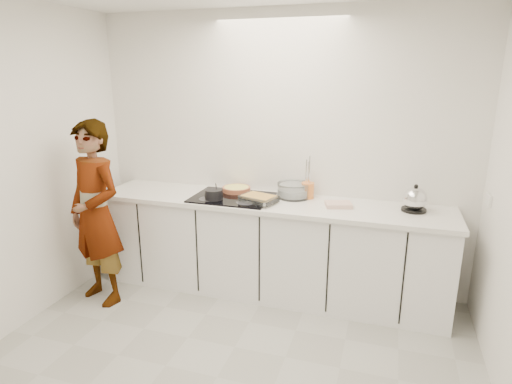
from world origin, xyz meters
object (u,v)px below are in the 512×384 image
(tart_dish, at_px, (236,189))
(kettle, at_px, (415,200))
(utensil_crock, at_px, (308,190))
(cook, at_px, (96,214))
(mixing_bowl, at_px, (293,191))
(hob, at_px, (232,197))
(saucepan, at_px, (214,194))
(baking_dish, at_px, (259,198))

(tart_dish, relative_size, kettle, 1.05)
(tart_dish, xyz_separation_m, utensil_crock, (0.69, 0.03, 0.03))
(kettle, relative_size, cook, 0.16)
(kettle, bearing_deg, cook, -165.67)
(utensil_crock, distance_m, cook, 1.92)
(mixing_bowl, xyz_separation_m, utensil_crock, (0.13, 0.02, 0.01))
(mixing_bowl, bearing_deg, tart_dish, -179.28)
(kettle, height_order, utensil_crock, kettle)
(tart_dish, bearing_deg, hob, -82.46)
(saucepan, distance_m, utensil_crock, 0.87)
(hob, height_order, mixing_bowl, mixing_bowl)
(tart_dish, relative_size, saucepan, 1.54)
(tart_dish, distance_m, cook, 1.30)
(baking_dish, height_order, utensil_crock, utensil_crock)
(tart_dish, xyz_separation_m, kettle, (1.62, -0.08, 0.06))
(saucepan, relative_size, utensil_crock, 1.25)
(saucepan, height_order, utensil_crock, saucepan)
(mixing_bowl, bearing_deg, baking_dish, -133.14)
(hob, relative_size, cook, 0.43)
(cook, bearing_deg, mixing_bowl, 43.34)
(saucepan, xyz_separation_m, baking_dish, (0.41, 0.05, -0.01))
(baking_dish, distance_m, cook, 1.45)
(kettle, bearing_deg, tart_dish, 177.21)
(saucepan, distance_m, baking_dish, 0.42)
(tart_dish, xyz_separation_m, cook, (-1.05, -0.76, -0.12))
(saucepan, bearing_deg, mixing_bowl, 25.49)
(utensil_crock, bearing_deg, baking_dish, -142.51)
(mixing_bowl, bearing_deg, utensil_crock, 9.90)
(tart_dish, bearing_deg, cook, -144.04)
(mixing_bowl, relative_size, utensil_crock, 2.20)
(hob, distance_m, mixing_bowl, 0.57)
(hob, bearing_deg, cook, -151.68)
(tart_dish, bearing_deg, kettle, -2.79)
(tart_dish, bearing_deg, saucepan, -108.49)
(cook, bearing_deg, utensil_crock, 42.29)
(hob, height_order, cook, cook)
(kettle, bearing_deg, mixing_bowl, 175.35)
(mixing_bowl, bearing_deg, cook, -154.54)
(saucepan, height_order, kettle, kettle)
(baking_dish, bearing_deg, mixing_bowl, 46.86)
(kettle, distance_m, cook, 2.76)
(utensil_crock, height_order, cook, cook)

